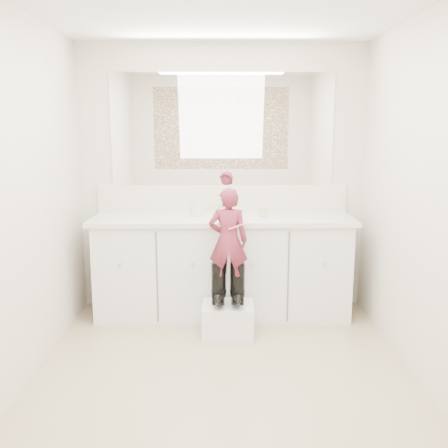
{
  "coord_description": "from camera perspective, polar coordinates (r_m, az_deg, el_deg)",
  "views": [
    {
      "loc": [
        -0.03,
        -3.07,
        1.65
      ],
      "look_at": [
        0.01,
        0.86,
        0.9
      ],
      "focal_mm": 40.0,
      "sensor_mm": 36.0,
      "label": 1
    }
  ],
  "objects": [
    {
      "name": "countertop",
      "position": [
        4.35,
        -0.18,
        0.51
      ],
      "size": [
        2.28,
        0.58,
        0.04
      ],
      "primitive_type": "cube",
      "color": "beige",
      "rests_on": "vanity_cabinet"
    },
    {
      "name": "boot_right",
      "position": [
        4.01,
        1.55,
        -6.85
      ],
      "size": [
        0.13,
        0.23,
        0.34
      ],
      "primitive_type": null,
      "rotation": [
        0.0,
        0.0,
        -0.03
      ],
      "color": "black",
      "rests_on": "step_stool"
    },
    {
      "name": "wall_left",
      "position": [
        3.35,
        -22.88,
        2.27
      ],
      "size": [
        0.0,
        3.0,
        3.0
      ],
      "primitive_type": "plane",
      "rotation": [
        1.57,
        0.0,
        1.57
      ],
      "color": "beige",
      "rests_on": "floor"
    },
    {
      "name": "wall_front",
      "position": [
        1.63,
        0.39,
        -5.18
      ],
      "size": [
        2.6,
        0.0,
        2.6
      ],
      "primitive_type": "plane",
      "rotation": [
        -1.57,
        0.0,
        0.0
      ],
      "color": "beige",
      "rests_on": "floor"
    },
    {
      "name": "vanity_cabinet",
      "position": [
        4.46,
        -0.17,
        -5.08
      ],
      "size": [
        2.2,
        0.55,
        0.85
      ],
      "primitive_type": "cube",
      "color": "silver",
      "rests_on": "floor"
    },
    {
      "name": "faucet",
      "position": [
        4.5,
        -0.19,
        1.77
      ],
      "size": [
        0.08,
        0.08,
        0.1
      ],
      "primitive_type": "cylinder",
      "color": "silver",
      "rests_on": "countertop"
    },
    {
      "name": "soap_bottle",
      "position": [
        4.39,
        -3.24,
        2.02
      ],
      "size": [
        0.1,
        0.1,
        0.18
      ],
      "primitive_type": "imported",
      "rotation": [
        0.0,
        0.0,
        0.3
      ],
      "color": "beige",
      "rests_on": "countertop"
    },
    {
      "name": "wall_right",
      "position": [
        3.37,
        22.65,
        2.33
      ],
      "size": [
        0.0,
        3.0,
        3.0
      ],
      "primitive_type": "plane",
      "rotation": [
        1.57,
        0.0,
        -1.57
      ],
      "color": "beige",
      "rests_on": "floor"
    },
    {
      "name": "cup",
      "position": [
        4.39,
        4.42,
        1.43
      ],
      "size": [
        0.12,
        0.12,
        0.09
      ],
      "primitive_type": "imported",
      "rotation": [
        0.0,
        0.0,
        -0.28
      ],
      "color": "beige",
      "rests_on": "countertop"
    },
    {
      "name": "backsplash",
      "position": [
        4.6,
        -0.2,
        2.91
      ],
      "size": [
        2.28,
        0.03,
        0.25
      ],
      "primitive_type": "cube",
      "color": "beige",
      "rests_on": "countertop"
    },
    {
      "name": "floor",
      "position": [
        3.48,
        -0.04,
        -17.43
      ],
      "size": [
        3.0,
        3.0,
        0.0
      ],
      "primitive_type": "plane",
      "color": "#857157",
      "rests_on": "ground"
    },
    {
      "name": "wall_back",
      "position": [
        4.59,
        -0.2,
        5.22
      ],
      "size": [
        2.6,
        0.0,
        2.6
      ],
      "primitive_type": "plane",
      "rotation": [
        1.57,
        0.0,
        0.0
      ],
      "color": "beige",
      "rests_on": "floor"
    },
    {
      "name": "toothbrush",
      "position": [
        3.84,
        1.54,
        -0.25
      ],
      "size": [
        0.14,
        0.02,
        0.06
      ],
      "primitive_type": "cylinder",
      "rotation": [
        0.0,
        1.22,
        -0.03
      ],
      "color": "pink",
      "rests_on": "toddler"
    },
    {
      "name": "step_stool",
      "position": [
        4.11,
        0.46,
        -10.85
      ],
      "size": [
        0.42,
        0.35,
        0.26
      ],
      "primitive_type": "cube",
      "rotation": [
        0.0,
        0.0,
        -0.03
      ],
      "color": "white",
      "rests_on": "floor"
    },
    {
      "name": "dot_panel",
      "position": [
        1.58,
        0.4,
        10.83
      ],
      "size": [
        2.0,
        0.01,
        1.2
      ],
      "primitive_type": "cube",
      "color": "#472819",
      "rests_on": "wall_front"
    },
    {
      "name": "toddler",
      "position": [
        3.92,
        0.48,
        -1.94
      ],
      "size": [
        0.31,
        0.21,
        0.84
      ],
      "primitive_type": "imported",
      "rotation": [
        0.0,
        0.0,
        3.12
      ],
      "color": "#A73354",
      "rests_on": "step_stool"
    },
    {
      "name": "mirror",
      "position": [
        4.56,
        -0.2,
        10.72
      ],
      "size": [
        2.0,
        0.02,
        1.0
      ],
      "primitive_type": "cube",
      "color": "white",
      "rests_on": "wall_back"
    },
    {
      "name": "boot_left",
      "position": [
        4.01,
        -0.61,
        -6.85
      ],
      "size": [
        0.13,
        0.23,
        0.34
      ],
      "primitive_type": null,
      "rotation": [
        0.0,
        0.0,
        -0.03
      ],
      "color": "black",
      "rests_on": "step_stool"
    }
  ]
}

